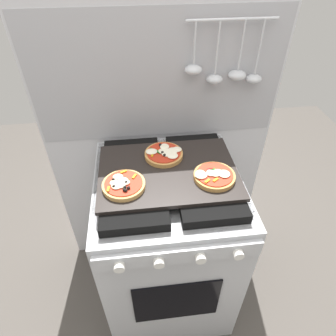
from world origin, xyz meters
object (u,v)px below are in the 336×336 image
Objects in this scene: stove at (168,242)px; pizza_center at (164,154)px; baking_tray at (168,171)px; pizza_left at (123,184)px; pizza_right at (214,176)px.

pizza_center is at bearing 92.94° from stove.
baking_tray is 0.19m from pizza_left.
pizza_left is (-0.17, -0.08, 0.02)m from baking_tray.
baking_tray is 0.18m from pizza_right.
pizza_right is at bearing -22.00° from stove.
pizza_right is 1.00× the size of pizza_center.
stove is 0.49m from pizza_center.
pizza_center is (-0.00, 0.09, 0.02)m from baking_tray.
pizza_left reaches higher than baking_tray.
baking_tray is 0.09m from pizza_center.
pizza_right is at bearing -42.64° from pizza_center.
stove is 0.51m from pizza_left.
pizza_left reaches higher than stove.
baking_tray is at bearing -87.00° from pizza_center.
pizza_right is (0.17, -0.07, 0.48)m from stove.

